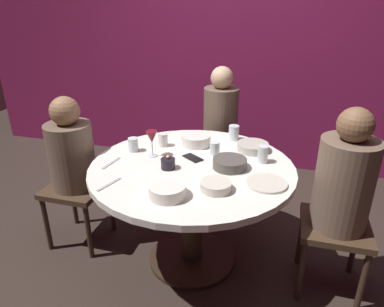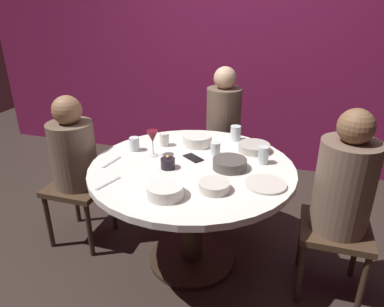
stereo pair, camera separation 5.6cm
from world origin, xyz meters
name	(u,v)px [view 1 (the left image)]	position (x,y,z in m)	size (l,w,h in m)	color
ground_plane	(192,259)	(0.00, 0.00, 0.00)	(8.00, 8.00, 0.00)	#2D231E
back_wall	(239,42)	(0.00, 1.76, 1.30)	(6.00, 0.10, 2.60)	maroon
dining_table	(192,187)	(0.00, 0.00, 0.58)	(1.29, 1.29, 0.74)	silver
seated_diner_left	(72,156)	(-0.87, 0.00, 0.70)	(0.40, 0.40, 1.12)	#3F2D1E
seated_diner_back	(221,122)	(0.00, 0.91, 0.74)	(0.40, 0.40, 1.20)	#3F2D1E
seated_diner_right	(343,186)	(0.89, 0.00, 0.73)	(0.40, 0.40, 1.19)	#3F2D1E
candle_holder	(168,163)	(-0.13, -0.08, 0.78)	(0.09, 0.09, 0.09)	black
wine_glass	(152,138)	(-0.29, 0.06, 0.87)	(0.08, 0.08, 0.18)	silver
dinner_plate	(267,183)	(0.47, -0.13, 0.75)	(0.23, 0.23, 0.01)	beige
cell_phone	(193,158)	(-0.02, 0.10, 0.75)	(0.07, 0.14, 0.01)	black
bowl_serving_large	(196,140)	(-0.06, 0.33, 0.78)	(0.21, 0.21, 0.07)	silver
bowl_salad_center	(253,147)	(0.34, 0.34, 0.77)	(0.22, 0.22, 0.05)	#B2ADA3
bowl_small_white	(167,191)	(-0.02, -0.40, 0.78)	(0.20, 0.20, 0.07)	silver
bowl_sauce_side	(216,186)	(0.21, -0.26, 0.77)	(0.17, 0.17, 0.05)	beige
bowl_rice_portion	(230,163)	(0.23, 0.03, 0.78)	(0.21, 0.21, 0.06)	#4C4742
cup_near_candle	(163,140)	(-0.28, 0.25, 0.79)	(0.07, 0.07, 0.09)	silver
cup_by_left_diner	(234,133)	(0.18, 0.50, 0.80)	(0.08, 0.08, 0.11)	silver
cup_by_right_diner	(263,154)	(0.42, 0.16, 0.80)	(0.07, 0.07, 0.11)	silver
cup_center_front	(215,149)	(0.10, 0.19, 0.79)	(0.07, 0.07, 0.09)	silver
cup_far_edge	(133,145)	(-0.45, 0.11, 0.79)	(0.07, 0.07, 0.09)	silver
fork_near_plate	(109,184)	(-0.38, -0.37, 0.75)	(0.02, 0.18, 0.01)	#B7B7BC
knife_near_plate	(111,163)	(-0.50, -0.12, 0.75)	(0.02, 0.18, 0.01)	#B7B7BC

